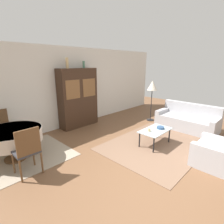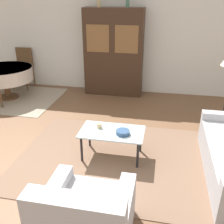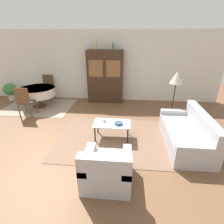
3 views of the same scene
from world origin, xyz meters
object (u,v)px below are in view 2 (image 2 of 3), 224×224
coffee_table (112,134)px  dining_table (5,74)px  cup (99,126)px  vase_short (128,2)px  armchair (85,219)px  bowl (123,132)px  dining_chair_far (23,65)px  display_cabinet (114,53)px

coffee_table → dining_table: size_ratio=0.74×
cup → vase_short: bearing=90.0°
armchair → cup: bearing=98.9°
dining_table → vase_short: size_ratio=5.53×
bowl → dining_chair_far: bearing=137.3°
dining_table → cup: bearing=-34.5°
display_cabinet → dining_chair_far: (-2.41, 0.03, -0.43)m
bowl → vase_short: vase_short is taller
bowl → cup: bearing=162.3°
display_cabinet → cup: (0.30, -2.70, -0.53)m
dining_table → bowl: size_ratio=6.44×
coffee_table → dining_table: 3.51m
dining_chair_far → display_cabinet: bearing=179.3°
display_cabinet → cup: 2.77m
armchair → dining_chair_far: (-2.96, 4.33, 0.28)m
dining_table → bowl: dining_table is taller
armchair → dining_table: bearing=130.5°
dining_chair_far → cup: 3.85m
dining_chair_far → bowl: (3.09, -2.85, -0.11)m
coffee_table → vase_short: bearing=94.3°
armchair → display_cabinet: display_cabinet is taller
cup → vase_short: (-0.00, 2.70, 1.65)m
coffee_table → cup: size_ratio=12.61×
display_cabinet → dining_table: 2.58m
armchair → bowl: size_ratio=4.38×
armchair → bowl: bearing=85.1°
armchair → dining_chair_far: 5.25m
coffee_table → dining_chair_far: dining_chair_far is taller
display_cabinet → vase_short: 1.16m
dining_chair_far → vase_short: size_ratio=4.33×
display_cabinet → dining_table: display_cabinet is taller
dining_table → vase_short: (2.71, 0.83, 1.54)m
coffee_table → cup: bearing=162.4°
dining_table → dining_chair_far: size_ratio=1.28×
bowl → vase_short: bearing=97.7°
dining_table → dining_chair_far: bearing=90.0°
coffee_table → bowl: 0.19m
dining_table → bowl: 3.67m
coffee_table → vase_short: size_ratio=4.08×
cup → armchair: bearing=-81.1°
coffee_table → dining_chair_far: 4.04m
dining_table → display_cabinet: bearing=19.1°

